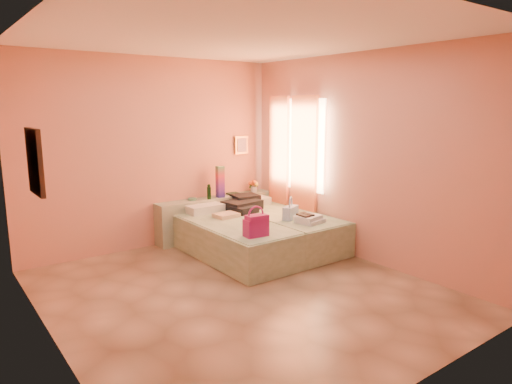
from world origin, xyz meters
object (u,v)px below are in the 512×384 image
Objects in this scene: headboard_ledge at (217,217)px; towel_stack at (310,219)px; water_bottle at (209,192)px; blue_handbag at (290,213)px; magenta_handbag at (256,225)px; flower_vase at (254,185)px; bed_left at (234,240)px; bed_right at (283,230)px; green_book at (233,194)px.

headboard_ledge is 5.86× the size of towel_stack.
water_bottle reaches higher than blue_handbag.
blue_handbag is at bearing 28.70° from magenta_handbag.
magenta_handbag is 1.00m from blue_handbag.
flower_vase is 0.70× the size of towel_stack.
magenta_handbag is at bearing -101.27° from bed_left.
flower_vase is (0.23, 1.05, 0.52)m from bed_right.
bed_right is 6.84× the size of magenta_handbag.
towel_stack is (0.86, -0.62, 0.30)m from bed_left.
green_book is at bearing 69.51° from magenta_handbag.
water_bottle is (-0.71, 0.97, 0.51)m from bed_right.
headboard_ledge reaches higher than bed_left.
towel_stack is at bearing -82.10° from green_book.
blue_handbag is at bearing -84.53° from green_book.
water_bottle is at bearing -165.59° from green_book.
green_book is 0.43m from flower_vase.
flower_vase is 0.84× the size of magenta_handbag.
water_bottle is (-0.18, -0.08, 0.44)m from headboard_ledge.
blue_handbag reaches higher than green_book.
headboard_ledge is at bearing 116.43° from bed_right.
bed_left is 0.90m from blue_handbag.
bed_left is at bearing -136.91° from flower_vase.
bed_left is 1.63m from flower_vase.
bed_left is (-0.38, -1.05, -0.08)m from headboard_ledge.
magenta_handbag is (-1.27, -1.77, -0.14)m from flower_vase.
headboard_ledge reaches higher than towel_stack.
bed_right is 1.20m from flower_vase.
flower_vase is 1.42m from blue_handbag.
water_bottle is at bearing 90.04° from blue_handbag.
towel_stack is at bearing -98.80° from blue_handbag.
bed_left and bed_right have the same top height.
green_book is at bearing 11.73° from water_bottle.
water_bottle is at bearing -175.01° from flower_vase.
towel_stack is (1.00, 0.09, -0.09)m from magenta_handbag.
bed_right is at bearing -77.19° from green_book.
magenta_handbag is at bearing -174.85° from towel_stack.
water_bottle is (0.19, 0.97, 0.51)m from bed_left.
magenta_handbag is 1.01m from towel_stack.
bed_left is 1.00× the size of bed_right.
headboard_ledge is 1.02× the size of bed_left.
magenta_handbag is 0.84× the size of towel_stack.
water_bottle is 0.64× the size of towel_stack.
towel_stack is at bearing -35.94° from bed_left.
headboard_ledge is at bearing -172.40° from green_book.
magenta_handbag is at bearing 179.45° from blue_handbag.
bed_left is at bearing -120.58° from green_book.
green_book is 0.62× the size of blue_handbag.
bed_right is at bearing 43.51° from blue_handbag.
water_bottle is 1.42m from blue_handbag.
flower_vase is (0.75, 0.00, 0.45)m from headboard_ledge.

